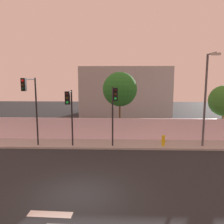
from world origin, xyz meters
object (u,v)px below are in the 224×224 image
at_px(traffic_light_left, 30,98).
at_px(traffic_light_center, 70,106).
at_px(traffic_light_right, 114,104).
at_px(roadside_tree_midleft, 224,101).
at_px(roadside_tree_leftmost, 120,89).
at_px(street_lamp_curbside, 207,93).
at_px(fire_hydrant, 163,140).

xyz_separation_m(traffic_light_left, traffic_light_center, (2.88, -0.10, -0.62)).
xyz_separation_m(traffic_light_right, roadside_tree_midleft, (9.32, 3.45, -0.09)).
distance_m(traffic_light_right, roadside_tree_leftmost, 3.59).
xyz_separation_m(traffic_light_left, street_lamp_curbside, (12.88, 0.74, 0.30)).
xyz_separation_m(traffic_light_center, traffic_light_right, (3.20, 0.18, 0.15)).
xyz_separation_m(traffic_light_center, roadside_tree_leftmost, (3.62, 3.63, 1.03)).
bearing_deg(traffic_light_right, street_lamp_curbside, 5.52).
relative_size(traffic_light_center, fire_hydrant, 5.00).
height_order(fire_hydrant, roadside_tree_midleft, roadside_tree_midleft).
distance_m(traffic_light_left, traffic_light_center, 2.95).
bearing_deg(traffic_light_left, roadside_tree_leftmost, 28.51).
bearing_deg(street_lamp_curbside, traffic_light_center, -175.22).
height_order(traffic_light_left, roadside_tree_midleft, traffic_light_left).
bearing_deg(traffic_light_right, traffic_light_center, -176.78).
xyz_separation_m(traffic_light_left, roadside_tree_leftmost, (6.50, 3.53, 0.41)).
xyz_separation_m(traffic_light_left, traffic_light_right, (6.08, 0.08, -0.47)).
distance_m(fire_hydrant, roadside_tree_leftmost, 5.68).
relative_size(street_lamp_curbside, roadside_tree_leftmost, 1.19).
relative_size(traffic_light_left, fire_hydrant, 6.06).
relative_size(fire_hydrant, roadside_tree_leftmost, 0.15).
distance_m(street_lamp_curbside, roadside_tree_leftmost, 6.97).
bearing_deg(traffic_light_center, roadside_tree_midleft, 16.17).
bearing_deg(fire_hydrant, traffic_light_left, -174.86).
distance_m(traffic_light_right, roadside_tree_midleft, 9.94).
bearing_deg(roadside_tree_leftmost, traffic_light_center, -134.93).
bearing_deg(traffic_light_center, traffic_light_right, 3.22).
relative_size(traffic_light_center, street_lamp_curbside, 0.62).
distance_m(traffic_light_center, street_lamp_curbside, 10.08).
bearing_deg(traffic_light_center, street_lamp_curbside, 4.78).
xyz_separation_m(traffic_light_center, roadside_tree_midleft, (12.52, 3.63, 0.06)).
xyz_separation_m(roadside_tree_leftmost, roadside_tree_midleft, (8.90, 0.00, -0.97)).
bearing_deg(traffic_light_center, traffic_light_left, 178.03).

